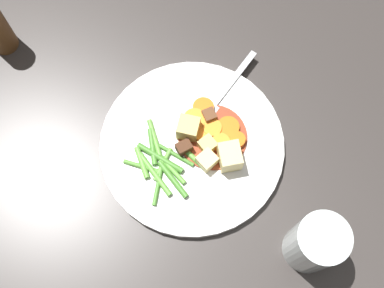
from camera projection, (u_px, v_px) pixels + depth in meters
The scene contains 30 objects.
ground_plane at pixel (192, 147), 0.77m from camera, with size 3.00×3.00×0.00m, color #383330.
dinner_plate at pixel (192, 146), 0.77m from camera, with size 0.28×0.28×0.02m, color white.
stew_sauce at pixel (213, 137), 0.76m from camera, with size 0.11×0.11×0.00m, color #93381E.
carrot_slice_0 at pixel (203, 108), 0.77m from camera, with size 0.03×0.03×0.01m, color orange.
carrot_slice_1 at pixel (195, 120), 0.77m from camera, with size 0.03×0.03×0.01m, color orange.
carrot_slice_2 at pixel (212, 127), 0.76m from camera, with size 0.03×0.03×0.01m, color orange.
carrot_slice_3 at pixel (198, 133), 0.76m from camera, with size 0.03×0.03×0.01m, color orange.
carrot_slice_4 at pixel (221, 143), 0.75m from camera, with size 0.03×0.03×0.01m, color orange.
carrot_slice_5 at pixel (237, 140), 0.75m from camera, with size 0.03×0.03×0.01m, color orange.
carrot_slice_6 at pixel (228, 127), 0.76m from camera, with size 0.03×0.03×0.01m, color orange.
potato_chunk_0 at pixel (230, 156), 0.73m from camera, with size 0.04×0.03×0.04m, color #EAD68C.
potato_chunk_1 at pixel (208, 160), 0.74m from camera, with size 0.03×0.03×0.02m, color #EAD68C.
potato_chunk_2 at pixel (207, 145), 0.75m from camera, with size 0.02×0.02×0.02m, color #DBBC6B.
potato_chunk_3 at pixel (188, 128), 0.75m from camera, with size 0.03×0.03×0.03m, color #DBBC6B.
meat_chunk_0 at pixel (209, 116), 0.76m from camera, with size 0.02×0.02×0.02m, color brown.
meat_chunk_1 at pixel (184, 148), 0.75m from camera, with size 0.02×0.02×0.02m, color #4C2B19.
green_bean_0 at pixel (173, 170), 0.74m from camera, with size 0.01×0.01×0.05m, color #66AD42.
green_bean_1 at pixel (155, 174), 0.74m from camera, with size 0.01×0.01×0.08m, color #66AD42.
green_bean_2 at pixel (159, 181), 0.74m from camera, with size 0.01×0.01×0.08m, color #4C8E33.
green_bean_3 at pixel (142, 166), 0.74m from camera, with size 0.01×0.01×0.06m, color #599E38.
green_bean_4 at pixel (160, 158), 0.75m from camera, with size 0.01×0.01×0.08m, color #4C8E33.
green_bean_5 at pixel (192, 157), 0.75m from camera, with size 0.01×0.01×0.06m, color #66AD42.
green_bean_6 at pixel (173, 179), 0.74m from camera, with size 0.01×0.01×0.07m, color #4C8E33.
green_bean_7 at pixel (161, 162), 0.75m from camera, with size 0.01×0.01×0.05m, color #66AD42.
green_bean_8 at pixel (142, 163), 0.74m from camera, with size 0.01×0.01×0.05m, color #66AD42.
green_bean_9 at pixel (152, 147), 0.75m from camera, with size 0.01×0.01×0.06m, color #4C8E33.
green_bean_10 at pixel (156, 144), 0.75m from camera, with size 0.01×0.01×0.08m, color #66AD42.
green_bean_11 at pixel (174, 153), 0.75m from camera, with size 0.01×0.01×0.06m, color #4C8E33.
fork at pixel (222, 95), 0.78m from camera, with size 0.17×0.07×0.00m.
water_glass at pixel (315, 244), 0.67m from camera, with size 0.07×0.07×0.11m, color silver.
Camera 1 is at (-0.15, -0.20, 0.73)m, focal length 46.20 mm.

